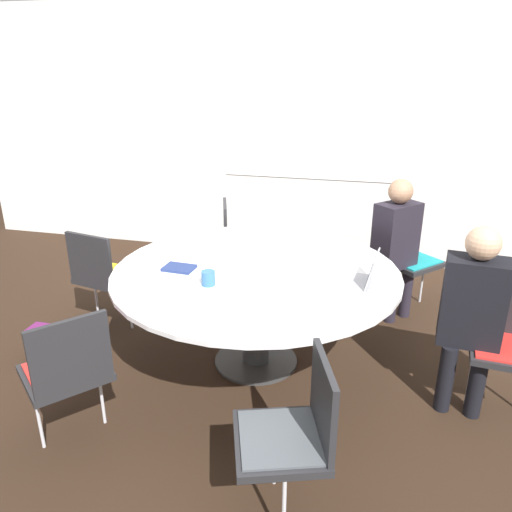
{
  "coord_description": "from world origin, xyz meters",
  "views": [
    {
      "loc": [
        0.77,
        -3.07,
        2.08
      ],
      "look_at": [
        0.0,
        0.0,
        0.84
      ],
      "focal_mm": 35.0,
      "sensor_mm": 36.0,
      "label": 1
    }
  ],
  "objects_px": {
    "chair_1": "(406,252)",
    "spiral_notebook": "(179,268)",
    "chair_5": "(295,428)",
    "laptop": "(363,277)",
    "coffee_cup": "(208,278)",
    "chair_2": "(239,238)",
    "chair_3": "(103,271)",
    "person_0": "(472,307)",
    "handbag": "(54,347)",
    "chair_0": "(509,335)",
    "person_1": "(397,239)",
    "chair_4": "(67,367)"
  },
  "relations": [
    {
      "from": "chair_1",
      "to": "spiral_notebook",
      "type": "bearing_deg",
      "value": -6.19
    },
    {
      "from": "chair_5",
      "to": "laptop",
      "type": "bearing_deg",
      "value": -29.94
    },
    {
      "from": "chair_5",
      "to": "coffee_cup",
      "type": "distance_m",
      "value": 1.2
    },
    {
      "from": "chair_2",
      "to": "chair_3",
      "type": "bearing_deg",
      "value": -56.99
    },
    {
      "from": "person_0",
      "to": "handbag",
      "type": "xyz_separation_m",
      "value": [
        -2.81,
        -0.22,
        -0.56
      ]
    },
    {
      "from": "chair_0",
      "to": "person_1",
      "type": "relative_size",
      "value": 0.71
    },
    {
      "from": "person_1",
      "to": "handbag",
      "type": "height_order",
      "value": "person_1"
    },
    {
      "from": "chair_2",
      "to": "handbag",
      "type": "xyz_separation_m",
      "value": [
        -0.95,
        -1.62,
        -0.37
      ]
    },
    {
      "from": "chair_1",
      "to": "chair_2",
      "type": "xyz_separation_m",
      "value": [
        -1.54,
        0.0,
        0.0
      ]
    },
    {
      "from": "chair_1",
      "to": "person_0",
      "type": "relative_size",
      "value": 0.71
    },
    {
      "from": "chair_0",
      "to": "chair_4",
      "type": "height_order",
      "value": "same"
    },
    {
      "from": "chair_3",
      "to": "chair_4",
      "type": "distance_m",
      "value": 1.36
    },
    {
      "from": "person_1",
      "to": "spiral_notebook",
      "type": "height_order",
      "value": "person_1"
    },
    {
      "from": "chair_5",
      "to": "spiral_notebook",
      "type": "height_order",
      "value": "chair_5"
    },
    {
      "from": "spiral_notebook",
      "to": "chair_3",
      "type": "bearing_deg",
      "value": 157.79
    },
    {
      "from": "chair_0",
      "to": "chair_2",
      "type": "bearing_deg",
      "value": -26.64
    },
    {
      "from": "person_0",
      "to": "chair_1",
      "type": "bearing_deg",
      "value": -71.19
    },
    {
      "from": "handbag",
      "to": "person_1",
      "type": "bearing_deg",
      "value": 30.2
    },
    {
      "from": "chair_1",
      "to": "laptop",
      "type": "relative_size",
      "value": 2.77
    },
    {
      "from": "chair_4",
      "to": "chair_5",
      "type": "bearing_deg",
      "value": -57.61
    },
    {
      "from": "chair_3",
      "to": "handbag",
      "type": "bearing_deg",
      "value": -89.12
    },
    {
      "from": "chair_3",
      "to": "person_0",
      "type": "bearing_deg",
      "value": 4.06
    },
    {
      "from": "chair_1",
      "to": "person_1",
      "type": "height_order",
      "value": "person_1"
    },
    {
      "from": "chair_2",
      "to": "chair_4",
      "type": "relative_size",
      "value": 1.0
    },
    {
      "from": "chair_2",
      "to": "chair_5",
      "type": "height_order",
      "value": "same"
    },
    {
      "from": "chair_5",
      "to": "spiral_notebook",
      "type": "relative_size",
      "value": 3.91
    },
    {
      "from": "chair_5",
      "to": "chair_4",
      "type": "bearing_deg",
      "value": 63.42
    },
    {
      "from": "chair_2",
      "to": "coffee_cup",
      "type": "bearing_deg",
      "value": -9.26
    },
    {
      "from": "chair_4",
      "to": "laptop",
      "type": "xyz_separation_m",
      "value": [
        1.53,
        0.99,
        0.29
      ]
    },
    {
      "from": "chair_3",
      "to": "person_0",
      "type": "height_order",
      "value": "person_0"
    },
    {
      "from": "chair_5",
      "to": "person_0",
      "type": "relative_size",
      "value": 0.71
    },
    {
      "from": "chair_0",
      "to": "chair_2",
      "type": "distance_m",
      "value": 2.5
    },
    {
      "from": "chair_3",
      "to": "chair_5",
      "type": "distance_m",
      "value": 2.31
    },
    {
      "from": "spiral_notebook",
      "to": "handbag",
      "type": "distance_m",
      "value": 1.13
    },
    {
      "from": "chair_3",
      "to": "chair_5",
      "type": "height_order",
      "value": "same"
    },
    {
      "from": "chair_1",
      "to": "person_1",
      "type": "bearing_deg",
      "value": 19.01
    },
    {
      "from": "laptop",
      "to": "handbag",
      "type": "distance_m",
      "value": 2.27
    },
    {
      "from": "chair_0",
      "to": "handbag",
      "type": "height_order",
      "value": "chair_0"
    },
    {
      "from": "person_0",
      "to": "spiral_notebook",
      "type": "bearing_deg",
      "value": 4.9
    },
    {
      "from": "chair_2",
      "to": "coffee_cup",
      "type": "xyz_separation_m",
      "value": [
        0.25,
        -1.56,
        0.28
      ]
    },
    {
      "from": "chair_3",
      "to": "person_0",
      "type": "distance_m",
      "value": 2.73
    },
    {
      "from": "handbag",
      "to": "laptop",
      "type": "bearing_deg",
      "value": 8.09
    },
    {
      "from": "coffee_cup",
      "to": "chair_5",
      "type": "bearing_deg",
      "value": -51.58
    },
    {
      "from": "chair_1",
      "to": "laptop",
      "type": "xyz_separation_m",
      "value": [
        -0.34,
        -1.32,
        0.29
      ]
    },
    {
      "from": "person_0",
      "to": "laptop",
      "type": "distance_m",
      "value": 0.67
    },
    {
      "from": "chair_0",
      "to": "chair_1",
      "type": "xyz_separation_m",
      "value": [
        -0.57,
        1.34,
        0.0
      ]
    },
    {
      "from": "spiral_notebook",
      "to": "laptop",
      "type": "bearing_deg",
      "value": 2.38
    },
    {
      "from": "chair_2",
      "to": "chair_1",
      "type": "bearing_deg",
      "value": 71.74
    },
    {
      "from": "chair_4",
      "to": "person_0",
      "type": "height_order",
      "value": "person_0"
    },
    {
      "from": "chair_1",
      "to": "person_0",
      "type": "height_order",
      "value": "person_0"
    }
  ]
}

